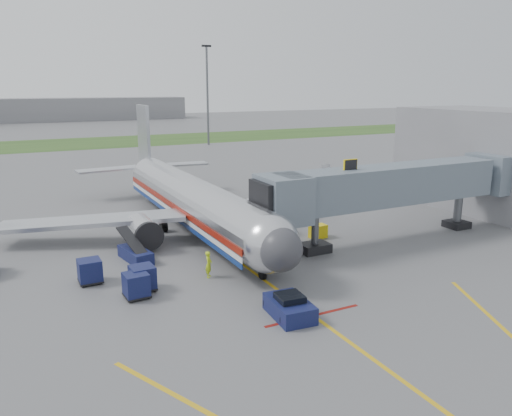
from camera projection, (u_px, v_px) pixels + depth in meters
name	position (u px, v px, depth m)	size (l,w,h in m)	color
ground	(277.00, 290.00, 30.79)	(400.00, 400.00, 0.00)	#565659
grass_strip	(77.00, 144.00, 108.82)	(300.00, 25.00, 0.01)	#2D4C1E
apron_markings	(351.00, 343.00, 24.37)	(21.52, 50.00, 0.01)	gold
airliner	(192.00, 199.00, 43.38)	(32.10, 35.67, 10.25)	silver
jet_bridge	(388.00, 186.00, 39.69)	(25.30, 4.00, 6.90)	slate
terminal	(485.00, 158.00, 51.40)	(10.00, 16.00, 10.00)	slate
light_mast_right	(207.00, 93.00, 104.19)	(2.00, 0.44, 20.40)	#595B60
distant_terminal	(13.00, 110.00, 172.84)	(120.00, 14.00, 8.00)	slate
pushback_tug	(290.00, 307.00, 27.10)	(2.15, 3.25, 1.29)	#0D1B39
baggage_cart_a	(143.00, 278.00, 30.52)	(1.52, 1.52, 1.56)	#0D1B39
baggage_cart_b	(136.00, 285.00, 29.48)	(1.48, 1.48, 1.52)	#0D1B39
baggage_cart_c	(90.00, 271.00, 31.69)	(1.45, 1.45, 1.55)	#0D1B39
belt_loader	(135.00, 254.00, 35.89)	(1.92, 4.27, 2.02)	#0D1B39
ground_power_cart	(318.00, 231.00, 41.23)	(1.42, 0.99, 1.10)	yellow
ramp_worker	(209.00, 264.00, 32.63)	(0.65, 0.42, 1.77)	#B8DD1A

